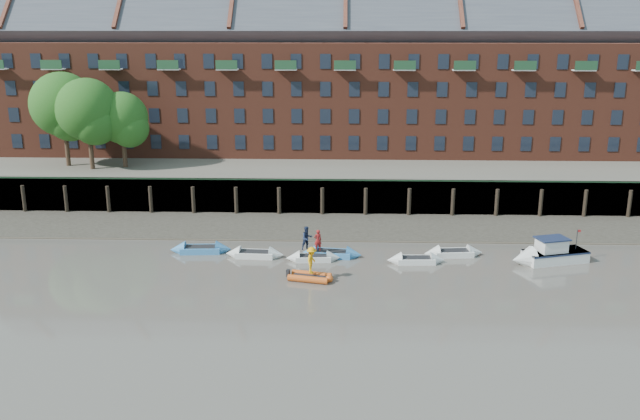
{
  "coord_description": "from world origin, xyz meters",
  "views": [
    {
      "loc": [
        -0.2,
        -38.59,
        17.32
      ],
      "look_at": [
        -1.89,
        12.0,
        3.2
      ],
      "focal_mm": 38.0,
      "sensor_mm": 36.0,
      "label": 1
    }
  ],
  "objects_px": {
    "rowboat_6": "(453,253)",
    "rowboat_5": "(416,260)",
    "person_rib_crew": "(312,260)",
    "rowboat_3": "(313,258)",
    "person_rower_b": "(307,238)",
    "motor_launch": "(544,255)",
    "rowboat_2": "(255,254)",
    "person_rower_a": "(318,240)",
    "rowboat_1": "(201,249)",
    "rowboat_4": "(332,254)",
    "rib_tender": "(312,277)"
  },
  "relations": [
    {
      "from": "rowboat_5",
      "to": "person_rower_a",
      "type": "height_order",
      "value": "person_rower_a"
    },
    {
      "from": "motor_launch",
      "to": "person_rib_crew",
      "type": "distance_m",
      "value": 17.57
    },
    {
      "from": "rowboat_3",
      "to": "rowboat_4",
      "type": "height_order",
      "value": "rowboat_4"
    },
    {
      "from": "rowboat_5",
      "to": "rowboat_6",
      "type": "relative_size",
      "value": 0.94
    },
    {
      "from": "rowboat_5",
      "to": "motor_launch",
      "type": "relative_size",
      "value": 0.71
    },
    {
      "from": "rowboat_4",
      "to": "rib_tender",
      "type": "relative_size",
      "value": 1.47
    },
    {
      "from": "rowboat_4",
      "to": "person_rower_b",
      "type": "bearing_deg",
      "value": -150.93
    },
    {
      "from": "rib_tender",
      "to": "person_rib_crew",
      "type": "relative_size",
      "value": 1.68
    },
    {
      "from": "motor_launch",
      "to": "person_rower_b",
      "type": "xyz_separation_m",
      "value": [
        -17.62,
        0.13,
        1.08
      ]
    },
    {
      "from": "motor_launch",
      "to": "rowboat_6",
      "type": "bearing_deg",
      "value": -27.77
    },
    {
      "from": "rowboat_6",
      "to": "motor_launch",
      "type": "bearing_deg",
      "value": -17.07
    },
    {
      "from": "rowboat_4",
      "to": "motor_launch",
      "type": "bearing_deg",
      "value": 4.18
    },
    {
      "from": "rowboat_6",
      "to": "person_rib_crew",
      "type": "bearing_deg",
      "value": -158.7
    },
    {
      "from": "motor_launch",
      "to": "rowboat_3",
      "type": "bearing_deg",
      "value": -15.92
    },
    {
      "from": "rowboat_6",
      "to": "motor_launch",
      "type": "distance_m",
      "value": 6.6
    },
    {
      "from": "rib_tender",
      "to": "rowboat_1",
      "type": "bearing_deg",
      "value": 160.94
    },
    {
      "from": "rowboat_3",
      "to": "rowboat_5",
      "type": "bearing_deg",
      "value": -5.83
    },
    {
      "from": "rib_tender",
      "to": "rowboat_3",
      "type": "bearing_deg",
      "value": 103.91
    },
    {
      "from": "motor_launch",
      "to": "person_rower_a",
      "type": "xyz_separation_m",
      "value": [
        -16.8,
        -0.11,
        1.0
      ]
    },
    {
      "from": "motor_launch",
      "to": "rowboat_4",
      "type": "bearing_deg",
      "value": -19.39
    },
    {
      "from": "rowboat_5",
      "to": "rib_tender",
      "type": "bearing_deg",
      "value": -156.05
    },
    {
      "from": "rowboat_3",
      "to": "person_rower_a",
      "type": "bearing_deg",
      "value": -7.45
    },
    {
      "from": "rowboat_2",
      "to": "person_rower_a",
      "type": "xyz_separation_m",
      "value": [
        4.82,
        -0.66,
        1.38
      ]
    },
    {
      "from": "rowboat_3",
      "to": "rowboat_4",
      "type": "bearing_deg",
      "value": 30.71
    },
    {
      "from": "person_rib_crew",
      "to": "rowboat_1",
      "type": "bearing_deg",
      "value": 70.71
    },
    {
      "from": "rowboat_6",
      "to": "rowboat_5",
      "type": "bearing_deg",
      "value": -156.63
    },
    {
      "from": "rowboat_2",
      "to": "person_rower_b",
      "type": "height_order",
      "value": "person_rower_b"
    },
    {
      "from": "rib_tender",
      "to": "person_rib_crew",
      "type": "distance_m",
      "value": 1.21
    },
    {
      "from": "rowboat_2",
      "to": "person_rower_b",
      "type": "bearing_deg",
      "value": -2.52
    },
    {
      "from": "person_rower_a",
      "to": "person_rower_b",
      "type": "xyz_separation_m",
      "value": [
        -0.82,
        0.24,
        0.08
      ]
    },
    {
      "from": "motor_launch",
      "to": "person_rib_crew",
      "type": "height_order",
      "value": "person_rib_crew"
    },
    {
      "from": "rowboat_1",
      "to": "rowboat_3",
      "type": "relative_size",
      "value": 1.16
    },
    {
      "from": "rowboat_3",
      "to": "person_rower_b",
      "type": "distance_m",
      "value": 1.57
    },
    {
      "from": "person_rower_a",
      "to": "person_rower_b",
      "type": "relative_size",
      "value": 0.91
    },
    {
      "from": "rowboat_6",
      "to": "rowboat_4",
      "type": "bearing_deg",
      "value": 177.23
    },
    {
      "from": "rowboat_4",
      "to": "rowboat_6",
      "type": "xyz_separation_m",
      "value": [
        9.3,
        0.45,
        -0.0
      ]
    },
    {
      "from": "rowboat_2",
      "to": "person_rib_crew",
      "type": "height_order",
      "value": "person_rib_crew"
    },
    {
      "from": "rowboat_3",
      "to": "person_rib_crew",
      "type": "height_order",
      "value": "person_rib_crew"
    },
    {
      "from": "motor_launch",
      "to": "person_rower_b",
      "type": "relative_size",
      "value": 3.43
    },
    {
      "from": "rib_tender",
      "to": "rowboat_6",
      "type": "bearing_deg",
      "value": 40.05
    },
    {
      "from": "rowboat_4",
      "to": "rib_tender",
      "type": "height_order",
      "value": "rowboat_4"
    },
    {
      "from": "rowboat_1",
      "to": "rowboat_5",
      "type": "relative_size",
      "value": 1.11
    },
    {
      "from": "rowboat_3",
      "to": "rowboat_6",
      "type": "height_order",
      "value": "rowboat_6"
    },
    {
      "from": "rowboat_2",
      "to": "rib_tender",
      "type": "height_order",
      "value": "rowboat_2"
    },
    {
      "from": "rowboat_4",
      "to": "person_rower_a",
      "type": "bearing_deg",
      "value": -129.42
    },
    {
      "from": "person_rower_a",
      "to": "person_rower_b",
      "type": "distance_m",
      "value": 0.86
    },
    {
      "from": "rowboat_4",
      "to": "rowboat_5",
      "type": "distance_m",
      "value": 6.38
    },
    {
      "from": "rowboat_1",
      "to": "rowboat_4",
      "type": "bearing_deg",
      "value": -7.48
    },
    {
      "from": "rowboat_5",
      "to": "person_rower_b",
      "type": "distance_m",
      "value": 8.28
    },
    {
      "from": "rowboat_5",
      "to": "person_rib_crew",
      "type": "distance_m",
      "value": 8.54
    }
  ]
}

